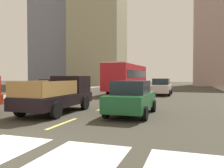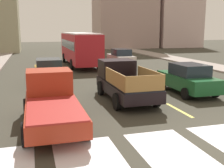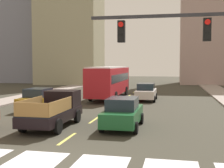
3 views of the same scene
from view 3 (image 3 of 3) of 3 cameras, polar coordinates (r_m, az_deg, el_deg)
The scene contains 17 objects.
ground_plane at distance 11.25m, azimuth -15.90°, elevation -14.92°, with size 160.00×160.00×0.00m, color #37352B.
sidewalk_left at distance 31.76m, azimuth -17.84°, elevation -2.75°, with size 2.96×110.00×0.15m, color gray.
crosswalk_stripe_3 at distance 11.24m, azimuth -15.90°, elevation -14.91°, with size 1.93×3.52×0.01m, color silver.
lane_dash_0 at distance 14.76m, azimuth -8.56°, elevation -10.29°, with size 0.16×2.40×0.01m, color #DBD155.
lane_dash_1 at distance 19.41m, azimuth -3.39°, elevation -6.85°, with size 0.16×2.40×0.01m, color #DBD155.
lane_dash_2 at distance 24.21m, azimuth -0.29°, elevation -4.72°, with size 0.16×2.40×0.01m, color #DBD155.
lane_dash_3 at distance 29.07m, azimuth 1.77°, elevation -3.30°, with size 0.16×2.40×0.01m, color #DBD155.
lane_dash_4 at distance 33.98m, azimuth 3.24°, elevation -2.28°, with size 0.16×2.40×0.01m, color #DBD155.
lane_dash_5 at distance 38.90m, azimuth 4.33°, elevation -1.51°, with size 0.16×2.40×0.01m, color #DBD155.
lane_dash_6 at distance 43.85m, azimuth 5.18°, elevation -0.92°, with size 0.16×2.40×0.01m, color #DBD155.
lane_dash_7 at distance 48.80m, azimuth 5.86°, elevation -0.45°, with size 0.16×2.40×0.01m, color #DBD155.
pickup_stakebed at distance 17.76m, azimuth -10.82°, elevation -4.85°, with size 2.18×5.20×1.96m.
city_bus at distance 31.50m, azimuth -0.49°, elevation 0.81°, with size 2.72×10.80×3.32m.
sedan_far at distance 29.66m, azimuth 6.53°, elevation -1.51°, with size 2.02×4.40×1.72m.
sedan_near_right at distance 16.85m, azimuth 2.08°, elevation -5.51°, with size 2.02×4.40×1.72m.
sedan_near_left at distance 24.04m, azimuth -13.80°, elevation -2.83°, with size 2.02×4.40×1.72m.
block_mid_left at distance 58.11m, azimuth 18.93°, elevation 11.91°, with size 11.75×8.05×24.02m, color #AC8F88.
Camera 3 is at (5.00, -9.41, 3.58)m, focal length 47.82 mm.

